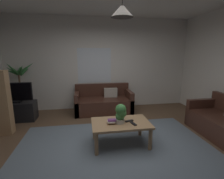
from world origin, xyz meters
TOP-DOWN VIEW (x-y plane):
  - floor at (0.00, 0.00)m, footprint 5.67×4.84m
  - rug at (0.00, -0.20)m, footprint 3.69×2.66m
  - wall_back at (0.00, 2.45)m, footprint 5.79×0.06m
  - window_pane at (-0.20, 2.42)m, footprint 1.04×0.01m
  - couch_under_window at (0.02, 1.96)m, footprint 1.67×0.80m
  - coffee_table at (0.13, 0.07)m, footprint 1.10×0.68m
  - book_on_table_0 at (-0.06, 0.03)m, footprint 0.15×0.11m
  - book_on_table_1 at (-0.06, 0.02)m, footprint 0.14×0.11m
  - book_on_table_2 at (-0.05, 0.03)m, footprint 0.16×0.11m
  - remote_on_table_0 at (0.34, -0.06)m, footprint 0.09×0.17m
  - remote_on_table_1 at (0.30, 0.08)m, footprint 0.17×0.09m
  - potted_plant_on_table at (0.12, 0.03)m, footprint 0.21×0.21m
  - tv_stand at (-2.29, 1.67)m, footprint 0.90×0.44m
  - tv at (-2.29, 1.65)m, footprint 0.83×0.16m
  - potted_palm_corner at (-2.33, 2.18)m, footprint 0.83×0.88m
  - pendant_lamp at (0.13, 0.07)m, footprint 0.38×0.38m

SIDE VIEW (x-z plane):
  - floor at x=0.00m, z-range -0.02..0.00m
  - rug at x=0.00m, z-range 0.00..0.01m
  - tv_stand at x=-2.29m, z-range 0.00..0.50m
  - couch_under_window at x=0.02m, z-range -0.13..0.69m
  - coffee_table at x=0.13m, z-range 0.16..0.62m
  - remote_on_table_0 at x=0.34m, z-range 0.46..0.48m
  - remote_on_table_1 at x=0.30m, z-range 0.46..0.48m
  - book_on_table_0 at x=-0.06m, z-range 0.46..0.49m
  - book_on_table_1 at x=-0.06m, z-range 0.49..0.51m
  - book_on_table_2 at x=-0.05m, z-range 0.51..0.54m
  - potted_plant_on_table at x=0.12m, z-range 0.47..0.84m
  - potted_palm_corner at x=-2.33m, z-range -0.04..1.51m
  - tv at x=-2.29m, z-range 0.51..1.03m
  - window_pane at x=-0.20m, z-range 0.83..1.90m
  - wall_back at x=0.00m, z-range 0.00..2.82m
  - pendant_lamp at x=0.13m, z-range 2.18..2.68m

